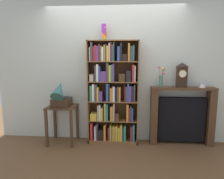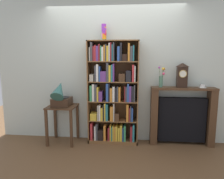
{
  "view_description": "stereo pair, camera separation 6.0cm",
  "coord_description": "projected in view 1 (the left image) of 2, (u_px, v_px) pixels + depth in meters",
  "views": [
    {
      "loc": [
        0.29,
        -3.57,
        1.6
      ],
      "look_at": [
        -0.02,
        0.13,
        1.0
      ],
      "focal_mm": 33.21,
      "sensor_mm": 36.0,
      "label": 1
    },
    {
      "loc": [
        0.35,
        -3.56,
        1.6
      ],
      "look_at": [
        -0.02,
        0.13,
        1.0
      ],
      "focal_mm": 33.21,
      "sensor_mm": 36.0,
      "label": 2
    }
  ],
  "objects": [
    {
      "name": "mantel_clock",
      "position": [
        182.0,
        75.0,
        3.64
      ],
      "size": [
        0.17,
        0.13,
        0.43
      ],
      "color": "black",
      "rests_on": "fireplace_mantel"
    },
    {
      "name": "side_table_left",
      "position": [
        62.0,
        116.0,
        3.81
      ],
      "size": [
        0.51,
        0.49,
        0.7
      ],
      "color": "#472D1C",
      "rests_on": "ground"
    },
    {
      "name": "ground_plane",
      "position": [
        113.0,
        145.0,
        3.79
      ],
      "size": [
        7.82,
        6.4,
        0.02
      ],
      "primitive_type": "cube",
      "color": "brown"
    },
    {
      "name": "flower_vase",
      "position": [
        161.0,
        78.0,
        3.68
      ],
      "size": [
        0.13,
        0.17,
        0.37
      ],
      "color": "#4C7A60",
      "rests_on": "fireplace_mantel"
    },
    {
      "name": "bookshelf",
      "position": [
        112.0,
        95.0,
        3.77
      ],
      "size": [
        0.91,
        0.28,
        1.87
      ],
      "color": "brown",
      "rests_on": "ground"
    },
    {
      "name": "gramophone",
      "position": [
        60.0,
        96.0,
        3.69
      ],
      "size": [
        0.31,
        0.48,
        0.51
      ],
      "color": "#382316",
      "rests_on": "side_table_left"
    },
    {
      "name": "wall_back",
      "position": [
        122.0,
        70.0,
        3.87
      ],
      "size": [
        4.82,
        0.08,
        2.67
      ],
      "primitive_type": "cube",
      "color": "beige",
      "rests_on": "ground"
    },
    {
      "name": "teacup_with_saucer",
      "position": [
        202.0,
        86.0,
        3.64
      ],
      "size": [
        0.13,
        0.13,
        0.06
      ],
      "color": "white",
      "rests_on": "fireplace_mantel"
    },
    {
      "name": "fireplace_mantel",
      "position": [
        181.0,
        116.0,
        3.78
      ],
      "size": [
        1.12,
        0.24,
        1.06
      ],
      "color": "#472D1C",
      "rests_on": "ground"
    },
    {
      "name": "cup_stack",
      "position": [
        104.0,
        32.0,
        3.65
      ],
      "size": [
        0.09,
        0.09,
        0.28
      ],
      "color": "#28B2B7",
      "rests_on": "bookshelf"
    }
  ]
}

